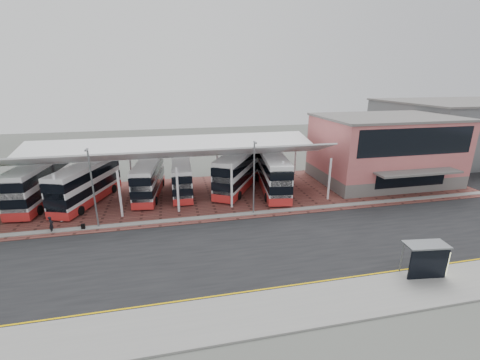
# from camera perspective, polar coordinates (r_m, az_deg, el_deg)

# --- Properties ---
(ground) EXTENTS (140.00, 140.00, 0.00)m
(ground) POSITION_cam_1_polar(r_m,az_deg,el_deg) (29.64, 1.72, -11.12)
(ground) COLOR #4E514B
(road) EXTENTS (120.00, 14.00, 0.02)m
(road) POSITION_cam_1_polar(r_m,az_deg,el_deg) (28.79, 2.21, -12.05)
(road) COLOR black
(road) RESTS_ON ground
(forecourt) EXTENTS (72.00, 16.00, 0.06)m
(forecourt) POSITION_cam_1_polar(r_m,az_deg,el_deg) (41.59, 0.07, -2.28)
(forecourt) COLOR brown
(forecourt) RESTS_ON ground
(sidewalk) EXTENTS (120.00, 4.00, 0.14)m
(sidewalk) POSITION_cam_1_polar(r_m,az_deg,el_deg) (22.48, 7.70, -21.81)
(sidewalk) COLOR gray
(sidewalk) RESTS_ON ground
(north_kerb) EXTENTS (120.00, 0.80, 0.14)m
(north_kerb) POSITION_cam_1_polar(r_m,az_deg,el_deg) (35.02, -0.75, -6.22)
(north_kerb) COLOR gray
(north_kerb) RESTS_ON ground
(yellow_line_near) EXTENTS (120.00, 0.12, 0.01)m
(yellow_line_near) POSITION_cam_1_polar(r_m,az_deg,el_deg) (23.98, 5.99, -18.97)
(yellow_line_near) COLOR #F9C200
(yellow_line_near) RESTS_ON road
(yellow_line_far) EXTENTS (120.00, 0.12, 0.01)m
(yellow_line_far) POSITION_cam_1_polar(r_m,az_deg,el_deg) (24.21, 5.76, -18.56)
(yellow_line_far) COLOR #F9C200
(yellow_line_far) RESTS_ON road
(canopy) EXTENTS (37.00, 11.63, 7.07)m
(canopy) POSITION_cam_1_polar(r_m,az_deg,el_deg) (39.99, -11.54, 5.14)
(canopy) COLOR white
(canopy) RESTS_ON ground
(terminal) EXTENTS (18.40, 14.40, 9.25)m
(terminal) POSITION_cam_1_polar(r_m,az_deg,el_deg) (49.83, 24.23, 5.07)
(terminal) COLOR #65615F
(terminal) RESTS_ON ground
(warehouse) EXTENTS (30.50, 20.50, 10.25)m
(warehouse) POSITION_cam_1_polar(r_m,az_deg,el_deg) (73.87, 35.60, 7.42)
(warehouse) COLOR #5B5D5F
(warehouse) RESTS_ON ground
(lamp_west) EXTENTS (0.16, 0.90, 8.07)m
(lamp_west) POSITION_cam_1_polar(r_m,az_deg,el_deg) (33.82, -24.73, -1.03)
(lamp_west) COLOR slate
(lamp_west) RESTS_ON ground
(lamp_east) EXTENTS (0.16, 0.90, 8.07)m
(lamp_east) POSITION_cam_1_polar(r_m,az_deg,el_deg) (34.01, 2.50, 0.75)
(lamp_east) COLOR slate
(lamp_east) RESTS_ON ground
(bus_0) EXTENTS (3.85, 12.06, 4.89)m
(bus_0) POSITION_cam_1_polar(r_m,az_deg,el_deg) (44.31, -32.09, -0.48)
(bus_0) COLOR white
(bus_0) RESTS_ON forecourt
(bus_1) EXTENTS (6.21, 11.50, 4.65)m
(bus_1) POSITION_cam_1_polar(r_m,az_deg,el_deg) (41.73, -25.65, -0.65)
(bus_1) COLOR white
(bus_1) RESTS_ON forecourt
(bus_2) EXTENTS (3.60, 10.82, 4.38)m
(bus_2) POSITION_cam_1_polar(r_m,az_deg,el_deg) (41.64, -15.90, 0.24)
(bus_2) COLOR white
(bus_2) RESTS_ON forecourt
(bus_3) EXTENTS (2.73, 10.09, 4.13)m
(bus_3) POSITION_cam_1_polar(r_m,az_deg,el_deg) (41.62, -10.29, 0.46)
(bus_3) COLOR white
(bus_3) RESTS_ON forecourt
(bus_4) EXTENTS (8.45, 11.79, 4.96)m
(bus_4) POSITION_cam_1_polar(r_m,az_deg,el_deg) (42.29, -0.31, 1.62)
(bus_4) COLOR white
(bus_4) RESTS_ON forecourt
(bus_5) EXTENTS (4.42, 12.12, 4.88)m
(bus_5) POSITION_cam_1_polar(r_m,az_deg,el_deg) (41.66, 5.83, 1.22)
(bus_5) COLOR white
(bus_5) RESTS_ON forecourt
(pedestrian) EXTENTS (0.43, 0.62, 1.63)m
(pedestrian) POSITION_cam_1_polar(r_m,az_deg,el_deg) (35.93, -30.53, -6.81)
(pedestrian) COLOR black
(pedestrian) RESTS_ON forecourt
(suitcase) EXTENTS (0.35, 0.25, 0.59)m
(suitcase) POSITION_cam_1_polar(r_m,az_deg,el_deg) (35.29, -26.11, -7.47)
(suitcase) COLOR black
(suitcase) RESTS_ON forecourt
(bus_shelter) EXTENTS (3.31, 1.83, 2.53)m
(bus_shelter) POSITION_cam_1_polar(r_m,az_deg,el_deg) (28.02, 30.72, -11.71)
(bus_shelter) COLOR black
(bus_shelter) RESTS_ON sidewalk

